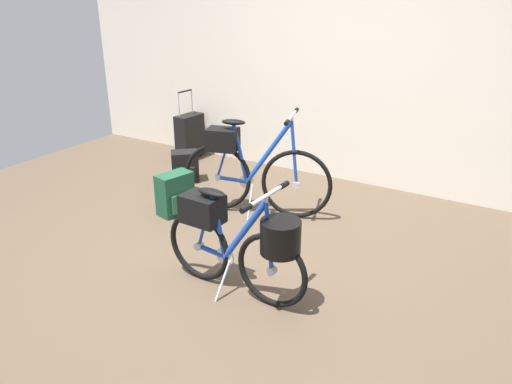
{
  "coord_description": "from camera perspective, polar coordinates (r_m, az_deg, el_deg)",
  "views": [
    {
      "loc": [
        1.87,
        -2.76,
        1.99
      ],
      "look_at": [
        0.08,
        0.22,
        0.55
      ],
      "focal_mm": 35.07,
      "sensor_mm": 36.0,
      "label": 1
    }
  ],
  "objects": [
    {
      "name": "folding_bike_foreground",
      "position": [
        3.35,
        -1.95,
        -5.35
      ],
      "size": [
        1.14,
        0.53,
        0.81
      ],
      "color": "black",
      "rests_on": "ground_plane"
    },
    {
      "name": "ground_plane",
      "position": [
        3.88,
        -2.69,
        -8.34
      ],
      "size": [
        7.05,
        7.05,
        0.0
      ],
      "primitive_type": "plane",
      "color": "brown"
    },
    {
      "name": "backpack_on_floor",
      "position": [
        5.51,
        -8.08,
        2.91
      ],
      "size": [
        0.35,
        0.34,
        0.33
      ],
      "color": "black",
      "rests_on": "ground_plane"
    },
    {
      "name": "rolling_suitcase",
      "position": [
        6.23,
        -7.56,
        6.42
      ],
      "size": [
        0.21,
        0.37,
        0.83
      ],
      "color": "black",
      "rests_on": "ground_plane"
    },
    {
      "name": "display_bike_left",
      "position": [
        4.57,
        -0.82,
        2.7
      ],
      "size": [
        1.35,
        0.58,
        0.97
      ],
      "color": "black",
      "rests_on": "ground_plane"
    },
    {
      "name": "handbag_on_floor",
      "position": [
        4.71,
        -9.19,
        -0.22
      ],
      "size": [
        0.27,
        0.36,
        0.39
      ],
      "color": "#19472D",
      "rests_on": "ground_plane"
    },
    {
      "name": "back_wall",
      "position": [
        5.34,
        10.93,
        17.67
      ],
      "size": [
        7.05,
        0.1,
        3.15
      ],
      "primitive_type": "cube",
      "color": "silver",
      "rests_on": "ground_plane"
    }
  ]
}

